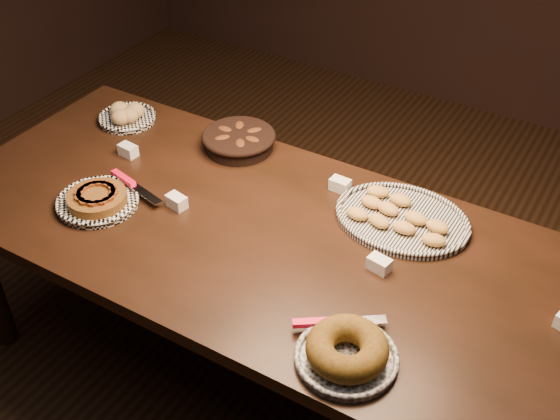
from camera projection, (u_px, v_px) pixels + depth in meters
The scene contains 8 objects.
ground at pixel (277, 383), 2.75m from camera, with size 5.00×5.00×0.00m, color black.
buffet_table at pixel (276, 253), 2.33m from camera, with size 2.40×1.00×0.75m.
apple_tart_plate at pixel (98, 200), 2.41m from camera, with size 0.35×0.31×0.06m.
madeleine_platter at pixel (400, 218), 2.34m from camera, with size 0.46×0.37×0.05m.
bundt_cake_plate at pixel (347, 351), 1.86m from camera, with size 0.33×0.33×0.09m.
croissant_basket at pixel (239, 139), 2.68m from camera, with size 0.35×0.35×0.07m.
bread_roll_plate at pixel (127, 115), 2.85m from camera, with size 0.24×0.24×0.07m.
tent_cards at pixel (304, 218), 2.33m from camera, with size 1.72×0.43×0.04m.
Camera 1 is at (0.91, -1.50, 2.22)m, focal length 45.00 mm.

